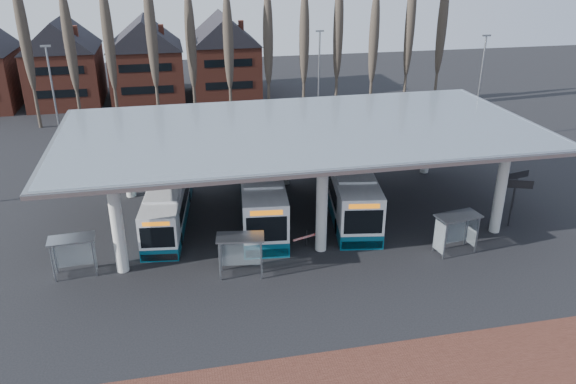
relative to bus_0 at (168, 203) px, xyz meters
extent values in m
plane|color=black|center=(9.20, -8.45, -1.42)|extent=(140.00, 140.00, 0.00)
cylinder|color=silver|center=(-2.80, -5.95, 1.58)|extent=(0.70, 0.70, 6.00)
cylinder|color=silver|center=(-2.80, 5.05, 1.58)|extent=(0.70, 0.70, 6.00)
cylinder|color=silver|center=(9.20, -5.95, 1.58)|extent=(0.70, 0.70, 6.00)
cylinder|color=silver|center=(9.20, 5.05, 1.58)|extent=(0.70, 0.70, 6.00)
cylinder|color=silver|center=(21.20, -5.95, 1.58)|extent=(0.70, 0.70, 6.00)
cylinder|color=silver|center=(21.20, 5.05, 1.58)|extent=(0.70, 0.70, 6.00)
cube|color=gray|center=(9.20, -0.45, 4.83)|extent=(32.00, 16.00, 0.12)
cube|color=silver|center=(9.20, -0.45, 4.90)|extent=(31.50, 15.50, 0.04)
cone|color=#473D33|center=(-12.80, 24.55, 5.83)|extent=(0.36, 0.36, 14.50)
ellipsoid|color=#473D33|center=(-12.80, 24.55, 7.57)|extent=(1.10, 1.10, 11.02)
cone|color=#473D33|center=(-8.80, 24.55, 5.83)|extent=(0.36, 0.36, 14.50)
ellipsoid|color=#473D33|center=(-8.80, 24.55, 7.57)|extent=(1.10, 1.10, 11.02)
cone|color=#473D33|center=(-4.80, 24.55, 5.83)|extent=(0.36, 0.36, 14.50)
ellipsoid|color=#473D33|center=(-4.80, 24.55, 7.57)|extent=(1.10, 1.10, 11.02)
cone|color=#473D33|center=(-0.80, 24.55, 5.83)|extent=(0.36, 0.36, 14.50)
ellipsoid|color=#473D33|center=(-0.80, 24.55, 7.57)|extent=(1.10, 1.10, 11.02)
cone|color=#473D33|center=(3.20, 24.55, 5.83)|extent=(0.36, 0.36, 14.50)
ellipsoid|color=#473D33|center=(3.20, 24.55, 7.57)|extent=(1.10, 1.10, 11.02)
cone|color=#473D33|center=(7.20, 24.55, 5.83)|extent=(0.36, 0.36, 14.50)
ellipsoid|color=#473D33|center=(7.20, 24.55, 7.57)|extent=(1.10, 1.10, 11.02)
cone|color=#473D33|center=(11.20, 24.55, 5.83)|extent=(0.36, 0.36, 14.50)
ellipsoid|color=#473D33|center=(11.20, 24.55, 7.57)|extent=(1.10, 1.10, 11.02)
cone|color=#473D33|center=(15.20, 24.55, 5.83)|extent=(0.36, 0.36, 14.50)
ellipsoid|color=#473D33|center=(15.20, 24.55, 7.57)|extent=(1.10, 1.10, 11.02)
cone|color=#473D33|center=(19.20, 24.55, 5.83)|extent=(0.36, 0.36, 14.50)
ellipsoid|color=#473D33|center=(19.20, 24.55, 7.57)|extent=(1.10, 1.10, 11.02)
cone|color=#473D33|center=(23.20, 24.55, 5.83)|extent=(0.36, 0.36, 14.50)
ellipsoid|color=#473D33|center=(23.20, 24.55, 7.57)|extent=(1.10, 1.10, 11.02)
cone|color=#473D33|center=(27.20, 24.55, 5.83)|extent=(0.36, 0.36, 14.50)
ellipsoid|color=#473D33|center=(27.20, 24.55, 7.57)|extent=(1.10, 1.10, 11.02)
cone|color=#473D33|center=(31.20, 24.55, 5.83)|extent=(0.36, 0.36, 14.50)
ellipsoid|color=#473D33|center=(31.20, 24.55, 7.57)|extent=(1.10, 1.10, 11.02)
cube|color=brown|center=(-11.30, 35.55, 2.08)|extent=(8.00, 10.00, 7.00)
pyramid|color=black|center=(-11.30, 35.55, 9.08)|extent=(8.30, 10.30, 3.50)
cube|color=brown|center=(-1.80, 35.55, 2.08)|extent=(8.00, 10.00, 7.00)
pyramid|color=black|center=(-1.80, 35.55, 9.08)|extent=(8.30, 10.30, 3.50)
cube|color=brown|center=(7.70, 35.55, 2.08)|extent=(8.00, 10.00, 7.00)
pyramid|color=black|center=(7.70, 35.55, 9.08)|extent=(8.30, 10.30, 3.50)
cylinder|color=slate|center=(-8.80, 13.55, 3.58)|extent=(0.16, 0.16, 10.00)
cube|color=slate|center=(-8.80, 13.55, 8.68)|extent=(0.80, 0.15, 0.15)
cylinder|color=slate|center=(15.20, 17.55, 3.58)|extent=(0.16, 0.16, 10.00)
cube|color=slate|center=(15.20, 17.55, 8.68)|extent=(0.80, 0.15, 0.15)
cylinder|color=slate|center=(29.20, 11.55, 3.58)|extent=(0.16, 0.16, 10.00)
cube|color=slate|center=(29.20, 11.55, 8.68)|extent=(0.80, 0.15, 0.15)
cube|color=white|center=(-0.01, -0.07, 0.20)|extent=(3.66, 11.02, 2.52)
cube|color=#0C4A5F|center=(-0.01, -0.07, -1.01)|extent=(3.68, 11.04, 0.81)
cube|color=white|center=(-0.01, -0.07, 1.51)|extent=(2.88, 6.70, 0.16)
cube|color=black|center=(0.05, 0.38, 0.29)|extent=(3.31, 8.02, 0.99)
cube|color=black|center=(-0.70, -5.41, 0.25)|extent=(2.01, 0.31, 1.35)
cube|color=black|center=(0.68, 5.27, 0.29)|extent=(1.94, 0.30, 1.08)
cube|color=#D1650B|center=(-0.70, -5.41, 1.15)|extent=(1.60, 0.25, 0.27)
cube|color=black|center=(-0.70, -5.40, -1.10)|extent=(2.17, 0.35, 0.45)
cylinder|color=black|center=(-1.48, -3.33, -0.99)|extent=(0.36, 0.89, 0.86)
cylinder|color=black|center=(0.59, -3.60, -0.99)|extent=(0.36, 0.89, 0.86)
cylinder|color=black|center=(-0.64, 3.19, -0.99)|extent=(0.36, 0.89, 0.86)
cylinder|color=black|center=(1.43, 2.92, -0.99)|extent=(0.36, 0.89, 0.86)
cube|color=white|center=(6.43, 0.09, 0.54)|extent=(4.18, 13.25, 3.04)
cube|color=#0C4A5F|center=(6.43, 0.09, -0.93)|extent=(4.20, 13.27, 0.98)
cube|color=white|center=(6.43, 0.09, 2.11)|extent=(3.33, 8.04, 0.20)
cube|color=black|center=(6.49, 0.63, 0.64)|extent=(3.82, 9.63, 1.19)
cube|color=black|center=(5.72, -6.36, 0.59)|extent=(2.43, 0.33, 1.63)
cube|color=black|center=(7.14, 6.55, 0.64)|extent=(2.35, 0.32, 1.30)
cube|color=#D1650B|center=(5.72, -6.36, 1.68)|extent=(1.93, 0.27, 0.33)
cube|color=black|center=(5.72, -6.35, -1.04)|extent=(2.62, 0.37, 0.54)
cylinder|color=black|center=(4.73, -3.87, -0.90)|extent=(0.42, 1.07, 1.04)
cylinder|color=black|center=(7.22, -4.14, -0.90)|extent=(0.42, 1.07, 1.04)
cylinder|color=black|center=(5.60, 4.01, -0.90)|extent=(0.42, 1.07, 1.04)
cylinder|color=black|center=(8.09, 3.73, -0.90)|extent=(0.42, 1.07, 1.04)
cube|color=white|center=(12.74, -0.28, 0.50)|extent=(4.77, 13.07, 2.99)
cube|color=#0C4A5F|center=(12.74, -0.28, -0.94)|extent=(4.79, 13.10, 0.96)
cube|color=white|center=(12.74, -0.28, 2.05)|extent=(3.67, 7.98, 0.19)
cube|color=black|center=(12.83, 0.24, 0.61)|extent=(4.23, 9.54, 1.17)
cube|color=black|center=(11.70, -6.58, 0.56)|extent=(2.37, 0.45, 1.60)
cube|color=black|center=(13.78, 6.01, 0.61)|extent=(2.29, 0.44, 1.28)
cube|color=#D1650B|center=(11.70, -6.58, 1.62)|extent=(1.89, 0.36, 0.32)
cube|color=black|center=(11.70, -6.57, -1.04)|extent=(2.56, 0.50, 0.53)
cylinder|color=black|center=(10.86, -4.08, -0.91)|extent=(0.46, 1.06, 1.02)
cylinder|color=black|center=(13.29, -4.48, -0.91)|extent=(0.46, 1.06, 1.02)
cylinder|color=black|center=(12.13, 3.60, -0.91)|extent=(0.46, 1.06, 1.02)
cylinder|color=black|center=(14.56, 3.20, -0.91)|extent=(0.46, 1.06, 1.02)
cube|color=gray|center=(-6.47, -6.42, -0.28)|extent=(0.08, 0.08, 2.29)
cube|color=gray|center=(-4.28, -6.28, -0.28)|extent=(0.08, 0.08, 2.29)
cube|color=gray|center=(-6.53, -5.42, -0.28)|extent=(0.08, 0.08, 2.29)
cube|color=gray|center=(-4.34, -5.28, -0.28)|extent=(0.08, 0.08, 2.29)
cube|color=gray|center=(-5.40, -5.85, 0.91)|extent=(2.64, 1.44, 0.09)
cube|color=silver|center=(-5.44, -5.30, -0.23)|extent=(2.19, 0.17, 1.83)
cube|color=silver|center=(-6.54, -5.92, -0.23)|extent=(0.10, 1.01, 1.83)
cube|color=silver|center=(-4.26, -5.78, -0.23)|extent=(0.10, 1.01, 1.83)
cube|color=gray|center=(2.72, -8.20, -0.21)|extent=(0.09, 0.09, 2.41)
cube|color=gray|center=(5.01, -8.55, -0.21)|extent=(0.09, 0.09, 2.41)
cube|color=gray|center=(2.88, -7.15, -0.21)|extent=(0.09, 0.09, 2.41)
cube|color=gray|center=(5.16, -7.50, -0.21)|extent=(0.09, 0.09, 2.41)
cube|color=gray|center=(3.94, -7.85, 1.04)|extent=(2.87, 1.73, 0.10)
cube|color=silver|center=(4.03, -7.28, -0.17)|extent=(2.29, 0.38, 1.93)
cube|color=silver|center=(2.75, -7.67, -0.17)|extent=(0.20, 1.05, 1.93)
cube|color=silver|center=(5.13, -8.03, -0.17)|extent=(0.20, 1.05, 1.93)
cube|color=gray|center=(16.19, -8.66, -0.20)|extent=(0.09, 0.09, 2.43)
cube|color=gray|center=(18.49, -8.31, -0.20)|extent=(0.09, 0.09, 2.43)
cube|color=gray|center=(16.03, -7.60, -0.20)|extent=(0.09, 0.09, 2.43)
cube|color=gray|center=(18.33, -7.25, -0.20)|extent=(0.09, 0.09, 2.43)
cube|color=gray|center=(17.26, -7.95, 1.06)|extent=(2.89, 1.75, 0.10)
cube|color=silver|center=(17.17, -7.38, -0.16)|extent=(2.31, 0.39, 1.94)
cube|color=silver|center=(16.06, -8.14, -0.16)|extent=(0.20, 1.06, 1.94)
cube|color=silver|center=(18.46, -7.77, -0.16)|extent=(0.20, 1.06, 1.94)
cylinder|color=black|center=(22.58, -5.44, 0.23)|extent=(0.10, 0.10, 3.29)
cube|color=black|center=(22.58, -5.44, 1.67)|extent=(2.17, 0.89, 0.57)
cylinder|color=black|center=(24.21, -3.25, 0.04)|extent=(0.09, 0.09, 2.91)
cube|color=black|center=(24.21, -3.25, 1.31)|extent=(1.98, 0.56, 0.50)
cube|color=black|center=(8.43, -5.33, -0.86)|extent=(0.08, 0.08, 1.12)
cube|color=red|center=(8.43, -5.84, -0.46)|extent=(2.14, 0.81, 0.10)
camera|label=1|loc=(0.79, -35.70, 16.01)|focal=35.00mm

